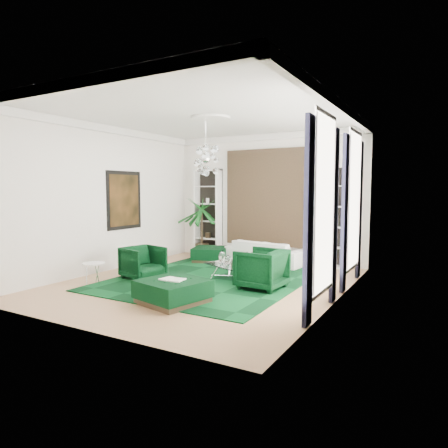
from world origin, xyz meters
The scene contains 30 objects.
floor centered at (0.00, 0.00, -0.01)m, with size 6.00×7.00×0.02m, color tan.
ceiling centered at (0.00, 0.00, 3.81)m, with size 6.00×7.00×0.02m, color white.
wall_back centered at (0.00, 3.51, 1.90)m, with size 6.00×0.02×3.80m, color white.
wall_front centered at (0.00, -3.51, 1.90)m, with size 6.00×0.02×3.80m, color white.
wall_left centered at (-3.01, 0.00, 1.90)m, with size 0.02×7.00×3.80m, color white.
wall_right centered at (3.01, 0.00, 1.90)m, with size 0.02×7.00×3.80m, color white.
crown_molding centered at (0.00, 0.00, 3.70)m, with size 6.00×7.00×0.18m, color white, non-canonical shape.
ceiling_medallion centered at (0.00, 0.30, 3.77)m, with size 0.90×0.90×0.05m, color white.
tapestry centered at (0.00, 3.46, 1.90)m, with size 2.50×0.06×2.80m, color black.
shelving_left centered at (-1.95, 3.31, 1.40)m, with size 0.90×0.38×2.80m, color white, non-canonical shape.
shelving_right centered at (1.95, 3.31, 1.40)m, with size 0.90×0.38×2.80m, color white, non-canonical shape.
painting centered at (-2.97, 0.60, 1.85)m, with size 0.04×1.30×1.60m, color black.
window_near centered at (2.99, -0.90, 1.90)m, with size 0.03×1.10×2.90m, color white.
curtain_near_a centered at (2.96, -1.68, 1.65)m, with size 0.07×0.30×3.25m, color black.
curtain_near_b centered at (2.96, -0.12, 1.65)m, with size 0.07×0.30×3.25m, color black.
window_far centered at (2.99, 1.50, 1.90)m, with size 0.03×1.10×2.90m, color white.
curtain_far_a centered at (2.96, 0.72, 1.65)m, with size 0.07×0.30×3.25m, color black.
curtain_far_b centered at (2.96, 2.28, 1.65)m, with size 0.07×0.30×3.25m, color black.
rug centered at (-0.06, 0.43, 0.01)m, with size 4.20×5.00×0.02m, color black.
sofa centered at (0.27, 2.87, 0.34)m, with size 2.30×0.90×0.67m, color white.
armchair_left centered at (-1.52, -0.35, 0.40)m, with size 0.84×0.87×0.79m, color black.
armchair_right centered at (1.35, 0.18, 0.44)m, with size 0.93×0.96×0.87m, color black.
coffee_table centered at (0.44, 0.71, 0.19)m, with size 1.12×1.12×0.39m, color white, non-canonical shape.
ottoman_side centered at (-1.32, 2.41, 0.21)m, with size 0.96×0.96×0.43m, color black.
ottoman_front centered at (0.34, -1.65, 0.22)m, with size 1.12×1.12×0.45m, color black.
book centered at (0.34, -1.65, 0.46)m, with size 0.46×0.31×0.03m, color white.
side_table centered at (-2.12, -1.33, 0.24)m, with size 0.50×0.50×0.48m, color white.
palm centered at (-2.08, 3.15, 1.22)m, with size 1.53×1.53×2.44m, color #165B1F, non-canonical shape.
chandelier centered at (-0.10, 0.23, 2.85)m, with size 0.85×0.85×0.77m, color white, non-canonical shape.
table_plant centered at (0.72, 0.47, 0.50)m, with size 0.13×0.10×0.23m, color #165B1F.
Camera 1 is at (4.82, -7.62, 2.15)m, focal length 32.00 mm.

